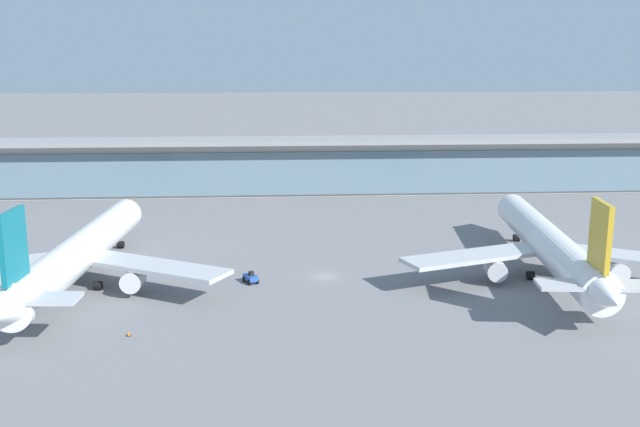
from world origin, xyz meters
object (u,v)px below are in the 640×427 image
object	(u,v)px
service_truck_under_wing_blue	(251,278)
safety_cone_alpha	(129,334)
airliner_left_stand	(79,253)
airliner_centre_stand	(550,245)

from	to	relation	value
service_truck_under_wing_blue	safety_cone_alpha	size ratio (longest dim) A/B	4.75
airliner_left_stand	service_truck_under_wing_blue	distance (m)	27.70
service_truck_under_wing_blue	safety_cone_alpha	bearing A→B (deg)	-125.42
service_truck_under_wing_blue	safety_cone_alpha	xyz separation A→B (m)	(-15.62, -21.96, -0.56)
airliner_left_stand	safety_cone_alpha	size ratio (longest dim) A/B	95.04
airliner_centre_stand	service_truck_under_wing_blue	world-z (taller)	airliner_centre_stand
airliner_left_stand	service_truck_under_wing_blue	xyz separation A→B (m)	(27.30, 0.15, -4.70)
service_truck_under_wing_blue	airliner_centre_stand	bearing A→B (deg)	0.13
airliner_centre_stand	service_truck_under_wing_blue	bearing A→B (deg)	-179.87
airliner_left_stand	airliner_centre_stand	world-z (taller)	same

